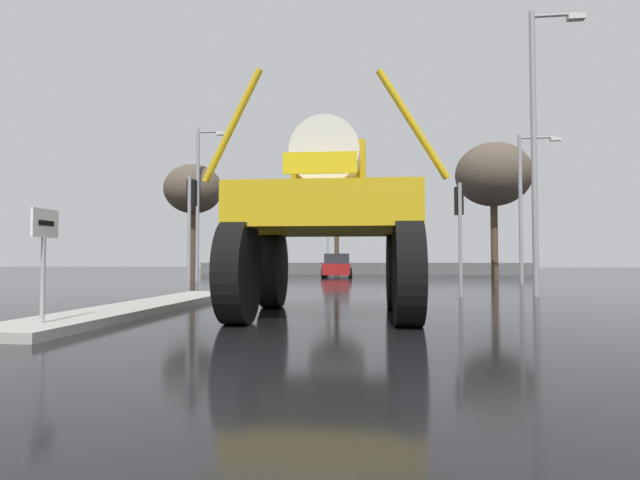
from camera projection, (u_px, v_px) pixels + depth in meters
ground_plane at (343, 286)px, 21.93m from camera, size 120.00×120.00×0.00m
median_island at (144, 307)px, 11.27m from camera, size 1.35×9.07×0.15m
lane_arrow_sign at (44, 244)px, 7.85m from camera, size 0.07×0.60×1.74m
oversize_sprayer at (329, 219)px, 10.34m from camera, size 4.20×5.12×4.40m
sedan_ahead at (337, 266)px, 33.26m from camera, size 2.03×4.17×1.52m
traffic_signal_near_left at (191, 208)px, 16.55m from camera, size 0.24×0.54×3.81m
traffic_signal_near_right at (459, 214)px, 15.51m from camera, size 0.24×0.54×3.42m
traffic_signal_far_left at (328, 235)px, 33.87m from camera, size 0.24×0.55×3.82m
streetlight_near_right at (537, 139)px, 15.64m from camera, size 1.63×0.24×8.76m
streetlight_far_left at (200, 197)px, 26.47m from camera, size 1.59×0.24×7.89m
streetlight_far_right at (524, 199)px, 24.63m from camera, size 2.00×0.24×7.15m
bare_tree_left at (193, 190)px, 28.05m from camera, size 3.15×3.15×6.34m
bare_tree_right at (493, 175)px, 29.57m from camera, size 4.32×4.32×7.88m
bare_tree_far_center at (337, 188)px, 37.51m from camera, size 4.20×4.20×8.17m
roadside_barrier at (361, 269)px, 39.25m from camera, size 25.42×0.24×0.90m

